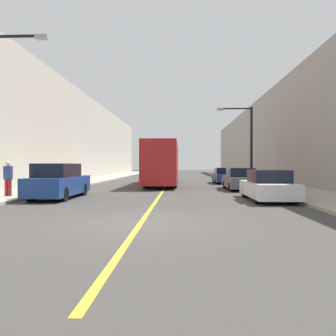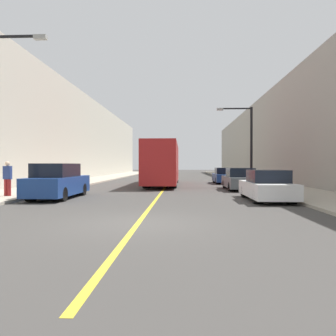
{
  "view_description": "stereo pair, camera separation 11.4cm",
  "coord_description": "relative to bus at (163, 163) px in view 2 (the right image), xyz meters",
  "views": [
    {
      "loc": [
        1.2,
        -9.62,
        1.74
      ],
      "look_at": [
        0.05,
        18.94,
        1.44
      ],
      "focal_mm": 35.0,
      "sensor_mm": 36.0,
      "label": 1
    },
    {
      "loc": [
        1.32,
        -9.62,
        1.74
      ],
      "look_at": [
        0.05,
        18.94,
        1.44
      ],
      "focal_mm": 35.0,
      "sensor_mm": 36.0,
      "label": 2
    }
  ],
  "objects": [
    {
      "name": "sidewalk_right",
      "position": [
        8.72,
        11.84,
        -1.8
      ],
      "size": [
        3.87,
        72.0,
        0.13
      ],
      "primitive_type": "cube",
      "color": "#A89E8C",
      "rests_on": "ground"
    },
    {
      "name": "car_right_mid",
      "position": [
        5.61,
        -5.04,
        -1.18
      ],
      "size": [
        1.9,
        4.79,
        1.51
      ],
      "color": "#51565B",
      "rests_on": "ground"
    },
    {
      "name": "car_right_near",
      "position": [
        5.75,
        -11.8,
        -1.19
      ],
      "size": [
        1.88,
        4.62,
        1.48
      ],
      "color": "silver",
      "rests_on": "ground"
    },
    {
      "name": "building_row_right",
      "position": [
        12.66,
        11.84,
        2.89
      ],
      "size": [
        4.0,
        72.0,
        9.5
      ],
      "primitive_type": "cube",
      "color": "gray",
      "rests_on": "ground"
    },
    {
      "name": "sidewalk_left",
      "position": [
        -8.0,
        11.84,
        -1.8
      ],
      "size": [
        3.87,
        72.0,
        0.13
      ],
      "primitive_type": "cube",
      "color": "#A89E8C",
      "rests_on": "ground"
    },
    {
      "name": "ground_plane",
      "position": [
        0.36,
        -18.16,
        -1.86
      ],
      "size": [
        200.0,
        200.0,
        0.0
      ],
      "primitive_type": "plane",
      "color": "#3F3D3A"
    },
    {
      "name": "street_lamp_right",
      "position": [
        6.79,
        -1.77,
        1.87
      ],
      "size": [
        2.81,
        0.24,
        6.13
      ],
      "color": "black",
      "rests_on": "sidewalk_right"
    },
    {
      "name": "car_right_far",
      "position": [
        5.53,
        2.58,
        -1.2
      ],
      "size": [
        1.85,
        4.47,
        1.46
      ],
      "color": "navy",
      "rests_on": "ground"
    },
    {
      "name": "parked_suv_left",
      "position": [
        -4.76,
        -11.17,
        -1.02
      ],
      "size": [
        1.87,
        4.96,
        1.8
      ],
      "color": "navy",
      "rests_on": "ground"
    },
    {
      "name": "pedestrian",
      "position": [
        -7.33,
        -11.34,
        -0.81
      ],
      "size": [
        0.39,
        0.25,
        1.79
      ],
      "color": "maroon",
      "rests_on": "sidewalk_left"
    },
    {
      "name": "building_row_left",
      "position": [
        -11.93,
        11.84,
        3.26
      ],
      "size": [
        4.0,
        72.0,
        10.24
      ],
      "primitive_type": "cube",
      "color": "#B7B2A3",
      "rests_on": "ground"
    },
    {
      "name": "bus",
      "position": [
        0.0,
        0.0,
        0.0
      ],
      "size": [
        2.5,
        12.25,
        3.49
      ],
      "color": "#AD1E1E",
      "rests_on": "ground"
    },
    {
      "name": "road_center_line",
      "position": [
        0.36,
        11.84,
        -1.86
      ],
      "size": [
        0.16,
        72.0,
        0.01
      ],
      "primitive_type": "cube",
      "color": "gold",
      "rests_on": "ground"
    }
  ]
}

